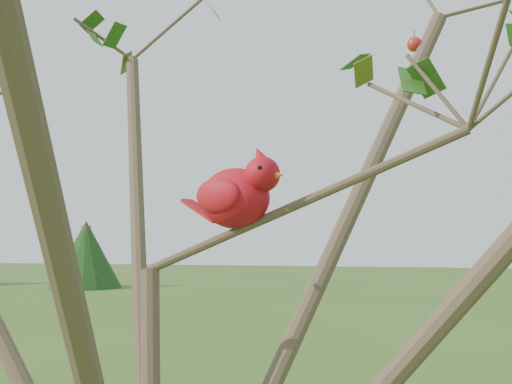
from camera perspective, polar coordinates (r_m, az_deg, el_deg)
crabapple_tree at (r=1.15m, az=-8.07°, el=1.37°), size 2.35×2.05×2.95m
cardinal at (r=1.22m, az=-1.59°, el=-0.26°), size 0.23×0.16×0.17m
distant_trees at (r=27.06m, az=10.71°, el=-4.83°), size 37.87×13.64×3.41m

